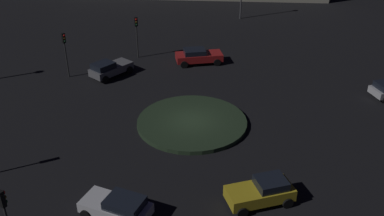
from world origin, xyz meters
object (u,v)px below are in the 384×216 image
(car_red, at_px, (198,56))
(traffic_light_northwest, at_px, (65,46))
(car_white, at_px, (118,207))
(traffic_light_southwest, at_px, (6,212))
(traffic_light_north, at_px, (137,29))
(car_yellow, at_px, (262,191))
(car_grey, at_px, (110,68))

(car_red, relative_size, traffic_light_northwest, 1.07)
(car_white, xyz_separation_m, traffic_light_southwest, (-5.08, -2.11, 2.29))
(traffic_light_southwest, bearing_deg, traffic_light_north, 26.88)
(car_yellow, distance_m, traffic_light_north, 24.42)
(car_grey, bearing_deg, traffic_light_southwest, -141.27)
(traffic_light_north, bearing_deg, traffic_light_northwest, -73.79)
(car_red, height_order, traffic_light_southwest, traffic_light_southwest)
(car_white, relative_size, car_red, 0.93)
(car_yellow, relative_size, traffic_light_northwest, 0.95)
(car_red, distance_m, car_grey, 8.88)
(car_red, bearing_deg, car_white, -111.65)
(car_yellow, distance_m, traffic_light_southwest, 13.67)
(traffic_light_southwest, bearing_deg, car_grey, 30.96)
(traffic_light_northwest, bearing_deg, car_red, 51.69)
(car_red, height_order, traffic_light_north, traffic_light_north)
(car_white, distance_m, traffic_light_northwest, 20.36)
(car_grey, bearing_deg, traffic_light_north, 17.08)
(car_red, distance_m, traffic_light_north, 6.75)
(car_white, distance_m, car_grey, 19.26)
(car_yellow, height_order, traffic_light_north, traffic_light_north)
(car_yellow, xyz_separation_m, traffic_light_northwest, (-12.49, 19.86, 2.24))
(car_white, bearing_deg, car_red, -78.75)
(car_white, bearing_deg, car_grey, -55.93)
(car_yellow, bearing_deg, traffic_light_southwest, 1.85)
(car_white, relative_size, car_grey, 1.00)
(car_yellow, bearing_deg, car_red, -96.85)
(car_red, xyz_separation_m, car_grey, (-8.71, -1.73, 0.01))
(car_yellow, relative_size, car_white, 0.95)
(car_red, bearing_deg, car_grey, -168.92)
(car_white, height_order, car_grey, car_grey)
(car_grey, bearing_deg, car_yellow, -104.82)
(car_white, height_order, traffic_light_northwest, traffic_light_northwest)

